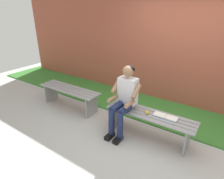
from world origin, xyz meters
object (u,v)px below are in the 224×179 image
(book_open, at_px, (165,117))
(apple, at_px, (147,112))
(person_seated, at_px, (124,98))
(bench_far, at_px, (69,93))
(bench_near, at_px, (149,120))

(book_open, bearing_deg, apple, 14.09)
(person_seated, relative_size, apple, 18.29)
(bench_far, xyz_separation_m, book_open, (-2.28, -0.05, 0.13))
(bench_near, xyz_separation_m, person_seated, (0.47, 0.10, 0.35))
(person_seated, xyz_separation_m, book_open, (-0.73, -0.15, -0.22))
(bench_near, distance_m, apple, 0.16)
(person_seated, xyz_separation_m, apple, (-0.43, -0.07, -0.20))
(bench_far, relative_size, apple, 22.46)
(person_seated, bearing_deg, book_open, -168.38)
(bench_near, bearing_deg, bench_far, -0.00)
(bench_near, xyz_separation_m, bench_far, (2.01, -0.00, -0.00))
(book_open, bearing_deg, bench_near, 9.98)
(bench_near, xyz_separation_m, book_open, (-0.26, -0.05, 0.13))
(bench_near, xyz_separation_m, apple, (0.04, 0.03, 0.16))
(bench_far, height_order, apple, apple)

